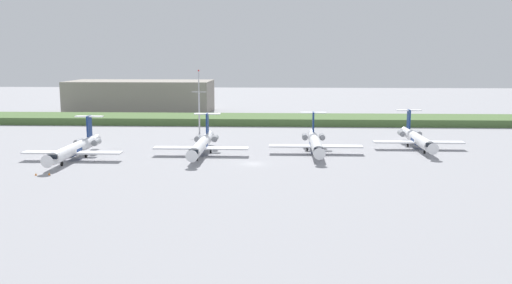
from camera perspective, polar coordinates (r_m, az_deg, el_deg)
ground_plane at (r=154.09m, az=0.30°, el=-0.06°), size 500.00×500.00×0.00m
grass_berm at (r=197.41m, az=0.82°, el=2.31°), size 320.00×20.00×2.49m
regional_jet_nearest at (r=136.29m, az=-17.97°, el=-0.62°), size 22.81×31.00×9.00m
regional_jet_second at (r=136.30m, az=-5.53°, el=-0.22°), size 22.81×31.00×9.00m
regional_jet_third at (r=139.13m, az=6.06°, el=-0.04°), size 22.81×31.00×9.00m
regional_jet_fourth at (r=150.51m, az=16.08°, el=0.34°), size 22.81×31.00×9.00m
antenna_mast at (r=172.07m, az=-5.81°, el=3.57°), size 4.40×0.50×19.41m
distant_hangar at (r=240.69m, az=-11.64°, el=4.59°), size 59.05×25.39×12.97m
safety_cone_front_marker at (r=121.22m, az=-21.50°, el=-3.06°), size 0.44×0.44×0.55m
safety_cone_mid_marker at (r=120.69m, az=-20.31°, el=-3.04°), size 0.44×0.44×0.55m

